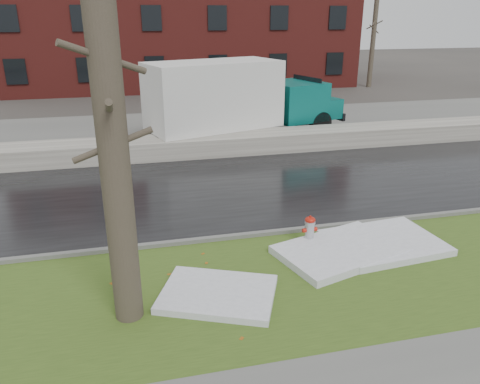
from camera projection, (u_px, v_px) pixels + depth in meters
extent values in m
plane|color=#47423D|center=(237.00, 259.00, 10.77)|extent=(120.00, 120.00, 0.00)
cube|color=#354E1A|center=(251.00, 288.00, 9.63)|extent=(60.00, 4.50, 0.04)
cube|color=black|center=(205.00, 191.00, 14.85)|extent=(60.00, 7.00, 0.03)
cube|color=slate|center=(176.00, 130.00, 22.57)|extent=(60.00, 9.00, 0.03)
cube|color=slate|center=(228.00, 238.00, 11.65)|extent=(60.00, 0.15, 0.14)
cube|color=beige|center=(188.00, 146.00, 18.54)|extent=(60.00, 1.60, 0.75)
cube|color=maroon|center=(175.00, 17.00, 36.66)|extent=(26.00, 12.00, 10.00)
cylinder|color=brown|center=(65.00, 45.00, 31.92)|extent=(0.36, 0.36, 6.50)
cylinder|color=brown|center=(64.00, 31.00, 31.58)|extent=(0.84, 1.62, 0.73)
cylinder|color=brown|center=(62.00, 16.00, 31.25)|extent=(1.08, 1.26, 0.66)
cylinder|color=brown|center=(65.00, 40.00, 31.79)|extent=(1.40, 0.61, 0.63)
cylinder|color=brown|center=(373.00, 43.00, 34.87)|extent=(0.36, 0.36, 6.50)
cylinder|color=brown|center=(374.00, 29.00, 34.53)|extent=(0.84, 1.62, 0.73)
cylinder|color=brown|center=(375.00, 16.00, 34.21)|extent=(1.08, 1.26, 0.66)
cylinder|color=brown|center=(373.00, 38.00, 34.75)|extent=(1.40, 0.61, 0.63)
cylinder|color=#B0B2B9|center=(310.00, 232.00, 11.27)|extent=(0.22, 0.22, 0.65)
ellipsoid|color=#AD190D|center=(310.00, 220.00, 11.16)|extent=(0.26, 0.26, 0.15)
cylinder|color=#AD190D|center=(310.00, 217.00, 11.13)|extent=(0.05, 0.05, 0.05)
cylinder|color=#AD190D|center=(304.00, 230.00, 11.22)|extent=(0.10, 0.11, 0.10)
cylinder|color=#AD190D|center=(315.00, 229.00, 11.29)|extent=(0.10, 0.11, 0.10)
cylinder|color=#B0B2B9|center=(307.00, 227.00, 11.37)|extent=(0.13, 0.10, 0.13)
cylinder|color=brown|center=(113.00, 150.00, 7.59)|extent=(0.67, 0.67, 6.36)
cylinder|color=brown|center=(109.00, 112.00, 7.36)|extent=(0.17, 1.58, 0.66)
cylinder|color=brown|center=(104.00, 58.00, 7.07)|extent=(1.30, 0.74, 0.60)
cylinder|color=brown|center=(113.00, 145.00, 7.55)|extent=(1.32, 0.17, 0.57)
cube|color=black|center=(241.00, 126.00, 20.59)|extent=(8.01, 3.33, 0.22)
cube|color=silver|center=(214.00, 95.00, 19.45)|extent=(5.95, 4.01, 2.72)
cube|color=#0B6660|center=(294.00, 101.00, 21.65)|extent=(2.93, 2.99, 1.71)
cube|color=#0B6660|center=(318.00, 106.00, 22.48)|extent=(1.81, 2.48, 0.91)
cube|color=black|center=(307.00, 86.00, 21.76)|extent=(0.67, 1.95, 0.91)
cube|color=black|center=(140.00, 148.00, 18.51)|extent=(2.01, 1.66, 0.68)
cylinder|color=black|center=(320.00, 124.00, 21.50)|extent=(1.15, 0.61, 1.11)
cylinder|color=black|center=(293.00, 115.00, 23.20)|extent=(1.15, 0.61, 1.11)
cylinder|color=black|center=(233.00, 136.00, 19.30)|extent=(1.15, 0.61, 1.11)
cylinder|color=black|center=(209.00, 126.00, 21.00)|extent=(1.15, 0.61, 1.11)
cylinder|color=black|center=(197.00, 141.00, 18.53)|extent=(1.15, 0.61, 1.11)
cylinder|color=black|center=(176.00, 130.00, 20.24)|extent=(1.15, 0.61, 1.11)
imported|color=black|center=(112.00, 116.00, 18.04)|extent=(0.63, 0.43, 1.69)
cube|color=silver|center=(384.00, 242.00, 11.31)|extent=(2.77, 2.22, 0.16)
cube|color=silver|center=(218.00, 294.00, 9.25)|extent=(2.65, 2.34, 0.14)
cube|color=silver|center=(340.00, 251.00, 10.89)|extent=(3.20, 2.52, 0.18)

